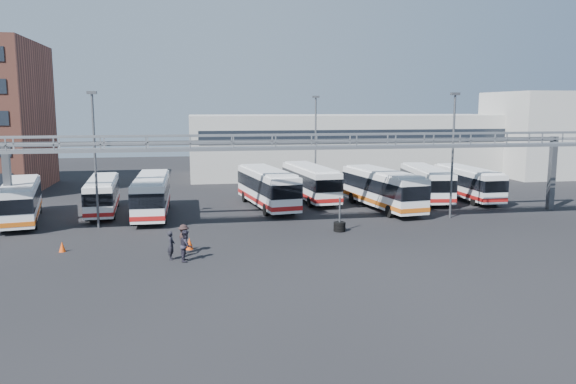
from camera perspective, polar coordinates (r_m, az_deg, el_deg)
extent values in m
plane|color=black|center=(37.72, 4.27, -5.29)|extent=(140.00, 140.00, 0.00)
cube|color=gray|center=(41.58, 2.66, 4.54)|extent=(50.00, 1.80, 0.22)
cube|color=gray|center=(40.69, 2.93, 5.79)|extent=(50.00, 0.10, 0.10)
cube|color=gray|center=(42.35, 2.41, 5.90)|extent=(50.00, 0.10, 0.10)
cube|color=#4C4F54|center=(45.47, 1.55, 5.15)|extent=(45.00, 0.50, 0.35)
cube|color=#9E9E99|center=(76.60, 6.00, 4.80)|extent=(42.00, 14.00, 8.00)
cube|color=#B2B2AD|center=(82.36, 24.98, 5.36)|extent=(14.00, 12.00, 11.00)
cylinder|color=#4C4F54|center=(44.18, -18.99, 2.89)|extent=(0.18, 0.18, 10.00)
cube|color=#4C4F54|center=(44.01, -19.31, 9.51)|extent=(0.70, 0.35, 0.22)
cylinder|color=#4C4F54|center=(47.59, 16.37, 3.39)|extent=(0.18, 0.18, 10.00)
cube|color=#4C4F54|center=(47.43, 16.63, 9.53)|extent=(0.70, 0.35, 0.22)
cylinder|color=#4C4F54|center=(59.07, 2.82, 4.69)|extent=(0.18, 0.18, 10.00)
cube|color=#4C4F54|center=(58.94, 2.85, 9.64)|extent=(0.70, 0.35, 0.22)
cube|color=white|center=(49.15, -25.49, -0.75)|extent=(4.39, 10.92, 2.66)
cube|color=black|center=(49.10, -25.51, -0.38)|extent=(4.46, 10.99, 1.07)
cube|color=#C65612|center=(49.30, -25.42, -1.83)|extent=(4.45, 10.98, 0.34)
cube|color=white|center=(48.96, -25.59, 0.88)|extent=(3.95, 9.83, 0.16)
cylinder|color=black|center=(46.12, -27.05, -3.04)|extent=(0.47, 1.01, 0.97)
cylinder|color=black|center=(45.93, -24.35, -2.91)|extent=(0.47, 1.01, 0.97)
cylinder|color=black|center=(52.80, -26.30, -1.62)|extent=(0.47, 1.01, 0.97)
cylinder|color=black|center=(52.63, -23.94, -1.49)|extent=(0.47, 1.01, 0.97)
cube|color=white|center=(50.63, -18.33, -0.22)|extent=(2.93, 10.07, 2.48)
cube|color=black|center=(50.59, -18.34, 0.10)|extent=(3.00, 10.13, 0.99)
cube|color=#9E1413|center=(50.77, -18.28, -1.21)|extent=(2.99, 10.12, 0.32)
cube|color=white|center=(50.46, -18.40, 1.25)|extent=(2.64, 9.06, 0.14)
cylinder|color=black|center=(47.80, -19.74, -2.26)|extent=(0.33, 0.92, 0.90)
cylinder|color=black|center=(47.63, -17.33, -2.18)|extent=(0.33, 0.92, 0.90)
cylinder|color=black|center=(54.03, -19.09, -1.01)|extent=(0.33, 0.92, 0.90)
cylinder|color=black|center=(53.88, -16.95, -0.94)|extent=(0.33, 0.92, 0.90)
cube|color=white|center=(48.17, -13.67, -0.23)|extent=(2.57, 11.13, 2.78)
cube|color=black|center=(48.12, -13.68, 0.16)|extent=(2.63, 11.19, 1.11)
cube|color=#9E1413|center=(48.33, -13.63, -1.38)|extent=(2.62, 11.18, 0.35)
cube|color=white|center=(47.97, -13.73, 1.51)|extent=(2.32, 10.02, 0.16)
cylinder|color=black|center=(45.00, -15.35, -2.64)|extent=(0.31, 1.01, 1.01)
cylinder|color=black|center=(44.83, -12.44, -2.57)|extent=(0.31, 1.01, 1.01)
cylinder|color=black|center=(51.98, -14.62, -1.12)|extent=(0.31, 1.01, 1.01)
cylinder|color=black|center=(51.83, -12.10, -1.06)|extent=(0.31, 1.01, 1.01)
cube|color=white|center=(50.67, -2.13, 0.52)|extent=(4.27, 11.78, 2.88)
cube|color=black|center=(50.62, -2.14, 0.90)|extent=(4.34, 11.84, 1.15)
cube|color=#9E1413|center=(50.82, -2.13, -0.62)|extent=(4.33, 11.83, 0.37)
cube|color=white|center=(50.47, -2.14, 2.23)|extent=(3.85, 10.60, 0.17)
cylinder|color=black|center=(47.07, -2.25, -1.82)|extent=(0.46, 1.08, 1.05)
cylinder|color=black|center=(47.78, 0.49, -1.66)|extent=(0.46, 1.08, 1.05)
cylinder|color=black|center=(54.08, -4.43, -0.47)|extent=(0.46, 1.08, 1.05)
cylinder|color=black|center=(54.70, -2.02, -0.35)|extent=(0.46, 1.08, 1.05)
cube|color=white|center=(54.66, 2.27, 1.05)|extent=(3.60, 11.37, 2.79)
cube|color=black|center=(54.62, 2.27, 1.40)|extent=(3.67, 11.43, 1.12)
cube|color=#9E1413|center=(54.80, 2.26, 0.03)|extent=(3.66, 11.42, 0.36)
cube|color=white|center=(54.49, 2.28, 2.59)|extent=(3.24, 10.23, 0.16)
cylinder|color=black|center=(51.15, 2.26, -1.00)|extent=(0.40, 1.04, 1.02)
cylinder|color=black|center=(51.89, 4.68, -0.88)|extent=(0.40, 1.04, 1.02)
cylinder|color=black|center=(57.91, 0.09, 0.14)|extent=(0.40, 1.04, 1.02)
cylinder|color=black|center=(58.57, 2.26, 0.23)|extent=(0.40, 1.04, 1.02)
cube|color=white|center=(50.64, 9.54, 0.39)|extent=(4.20, 11.74, 2.87)
cube|color=black|center=(50.59, 9.55, 0.77)|extent=(4.27, 11.81, 1.15)
cube|color=#C65612|center=(50.79, 9.51, -0.74)|extent=(4.25, 11.79, 0.37)
cube|color=white|center=(50.44, 9.58, 2.10)|extent=(3.78, 10.56, 0.17)
cylinder|color=black|center=(47.11, 10.29, -1.95)|extent=(0.46, 1.08, 1.04)
cylinder|color=black|center=(48.27, 12.77, -1.77)|extent=(0.46, 1.08, 1.04)
cylinder|color=black|center=(53.59, 6.56, -0.59)|extent=(0.46, 1.08, 1.04)
cylinder|color=black|center=(54.61, 8.82, -0.46)|extent=(0.46, 1.08, 1.04)
cube|color=white|center=(56.50, 13.85, 0.97)|extent=(3.76, 10.88, 2.66)
cube|color=black|center=(56.46, 13.86, 1.28)|extent=(3.83, 10.94, 1.07)
cube|color=#9E1413|center=(56.63, 13.81, 0.02)|extent=(3.81, 10.93, 0.34)
cube|color=white|center=(56.34, 13.90, 2.39)|extent=(3.38, 9.79, 0.15)
cylinder|color=black|center=(53.15, 13.71, -0.90)|extent=(0.41, 1.00, 0.97)
cylinder|color=black|center=(53.81, 15.94, -0.87)|extent=(0.41, 1.00, 0.97)
cylinder|color=black|center=(59.64, 11.87, 0.18)|extent=(0.41, 1.00, 0.97)
cylinder|color=black|center=(60.22, 13.88, 0.20)|extent=(0.41, 1.00, 0.97)
cube|color=white|center=(57.80, 17.79, 0.93)|extent=(2.39, 10.39, 2.60)
cube|color=black|center=(57.76, 17.81, 1.23)|extent=(2.45, 10.45, 1.04)
cube|color=#9E1413|center=(57.92, 17.75, 0.02)|extent=(2.44, 10.44, 0.33)
cube|color=white|center=(57.64, 17.86, 2.28)|extent=(2.15, 9.35, 0.15)
cylinder|color=black|center=(54.58, 18.38, -0.86)|extent=(0.29, 0.94, 0.94)
cylinder|color=black|center=(55.62, 20.30, -0.79)|extent=(0.29, 0.94, 0.94)
cylinder|color=black|center=(60.42, 15.38, 0.15)|extent=(0.29, 0.94, 0.94)
cylinder|color=black|center=(61.36, 17.17, 0.20)|extent=(0.29, 0.94, 0.94)
imported|color=black|center=(34.40, -11.79, -5.32)|extent=(0.50, 0.69, 1.75)
imported|color=#272432|center=(33.92, -10.33, -5.38)|extent=(0.80, 0.98, 1.87)
imported|color=black|center=(35.63, -10.53, -4.72)|extent=(1.07, 1.36, 1.85)
cone|color=#E8460C|center=(38.33, -21.96, -5.17)|extent=(0.50, 0.50, 0.66)
cone|color=#E8460C|center=(36.70, -9.98, -5.18)|extent=(0.64, 0.64, 0.77)
cylinder|color=black|center=(41.52, 5.25, -3.83)|extent=(0.88, 0.88, 0.21)
cylinder|color=black|center=(41.48, 5.26, -3.52)|extent=(0.88, 0.88, 0.21)
cylinder|color=black|center=(41.43, 5.26, -3.21)|extent=(0.88, 0.88, 0.21)
cylinder|color=#4C4F54|center=(41.29, 5.27, -2.29)|extent=(0.13, 0.13, 2.52)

